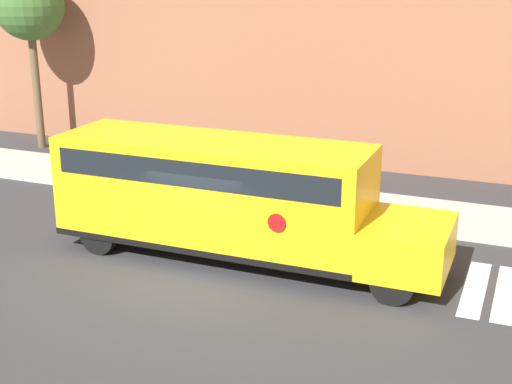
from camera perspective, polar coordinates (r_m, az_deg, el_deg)
name	(u,v)px	position (r m, az deg, el deg)	size (l,w,h in m)	color
ground_plane	(190,278)	(17.52, -5.33, -6.85)	(60.00, 60.00, 0.00)	#333335
sidewalk_strip	(282,197)	(23.04, 2.08, -0.43)	(44.00, 3.00, 0.15)	#B2ADA3
building_backdrop	(342,16)	(28.15, 6.91, 13.80)	(32.00, 4.00, 10.75)	#935B42
school_bus	(227,192)	(18.08, -2.34, -0.04)	(10.01, 2.57, 3.06)	yellow
tree_near_sidewalk	(29,7)	(30.17, -17.71, 13.92)	(2.76, 2.76, 7.12)	brown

